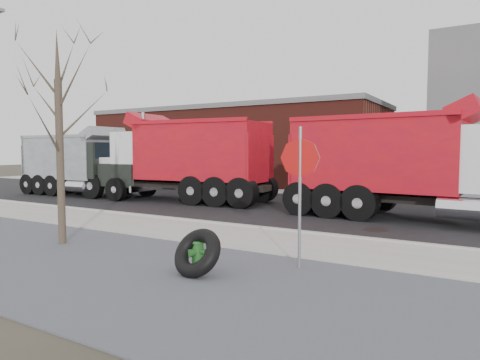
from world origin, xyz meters
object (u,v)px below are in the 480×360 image
Objects in this scene: dump_truck_red_a at (417,162)px; dump_truck_red_b at (178,157)px; fire_hydrant at (198,253)px; stop_sign at (300,173)px; dump_truck_grey at (84,162)px; truck_tire at (197,253)px.

dump_truck_red_b reaches higher than dump_truck_red_a.
stop_sign reaches higher than fire_hydrant.
fire_hydrant is 2.48m from stop_sign.
dump_truck_grey is (-13.07, 8.10, 1.35)m from fire_hydrant.
fire_hydrant is at bearing -33.41° from dump_truck_grey.
dump_truck_grey reaches higher than stop_sign.
fire_hydrant is 0.27m from truck_tire.
truck_tire is 11.95m from dump_truck_red_b.
truck_tire is (0.15, -0.21, 0.06)m from fire_hydrant.
stop_sign is at bearing 48.39° from fire_hydrant.
dump_truck_red_a is (2.48, 8.57, 1.51)m from truck_tire.
truck_tire reaches higher than fire_hydrant.
truck_tire is at bearing -101.94° from dump_truck_red_a.
dump_truck_red_a reaches higher than dump_truck_grey.
dump_truck_red_a is (2.63, 8.35, 1.56)m from fire_hydrant.
dump_truck_red_a is at bearing 85.12° from fire_hydrant.
dump_truck_red_a is 10.17m from dump_truck_red_b.
dump_truck_grey is at bearing 159.62° from stop_sign.
dump_truck_red_b is at bearing -178.36° from dump_truck_red_a.
dump_truck_red_b is at bearing 143.15° from fire_hydrant.
dump_truck_grey is at bearing 160.83° from fire_hydrant.
fire_hydrant is 11.70m from dump_truck_red_b.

